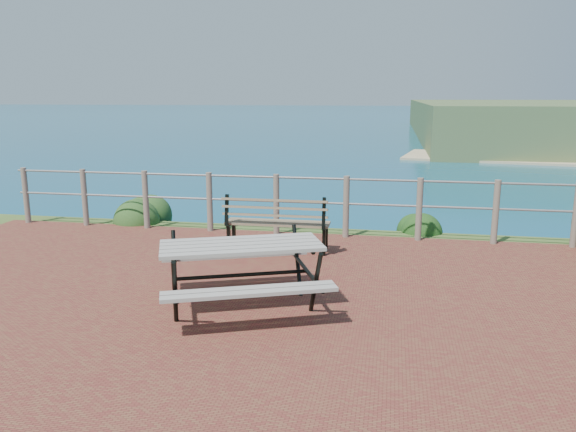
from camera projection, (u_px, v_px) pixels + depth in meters
name	position (u px, v px, depth m)	size (l,w,h in m)	color
ground	(214.00, 308.00, 6.14)	(10.00, 7.00, 0.12)	maroon
ocean	(390.00, 102.00, 198.31)	(1200.00, 1200.00, 0.00)	#146578
safety_railing	(276.00, 201.00, 9.23)	(9.40, 0.10, 1.00)	#6B5B4C
picnic_table	(242.00, 269.00, 6.01)	(1.84, 1.39, 0.72)	gray
park_bench	(277.00, 214.00, 8.22)	(1.53, 0.39, 0.86)	brown
shrub_lip_west	(141.00, 219.00, 10.54)	(0.87, 0.87, 0.65)	#244D1D
shrub_lip_east	(421.00, 231.00, 9.63)	(0.72, 0.72, 0.45)	#133F14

